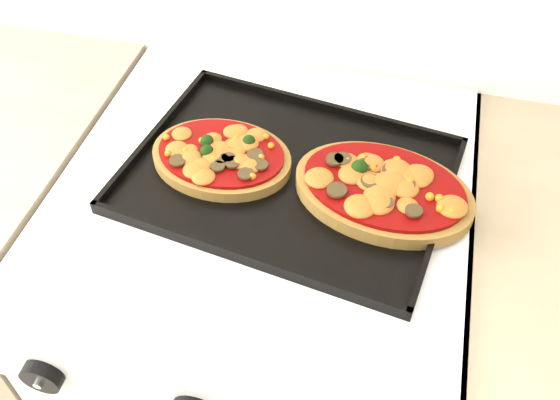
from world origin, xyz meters
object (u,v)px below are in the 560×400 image
(stove, at_px, (269,342))
(pizza_left, at_px, (221,155))
(baking_tray, at_px, (288,174))
(pizza_right, at_px, (384,189))

(stove, relative_size, pizza_left, 4.41)
(baking_tray, distance_m, pizza_left, 0.10)
(pizza_left, distance_m, pizza_right, 0.24)
(pizza_right, bearing_deg, stove, -179.87)
(pizza_left, bearing_deg, baking_tray, -0.65)
(stove, xyz_separation_m, pizza_right, (0.17, 0.00, 0.48))
(stove, height_order, pizza_right, pizza_right)
(stove, xyz_separation_m, baking_tray, (0.03, 0.01, 0.47))
(pizza_left, height_order, pizza_right, pizza_right)
(stove, distance_m, pizza_left, 0.48)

